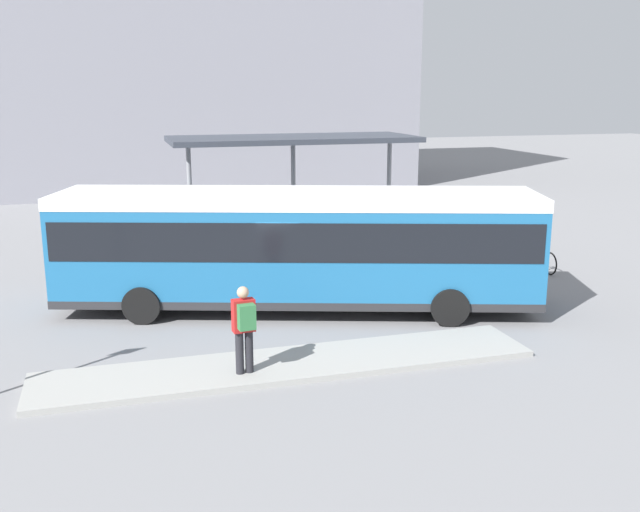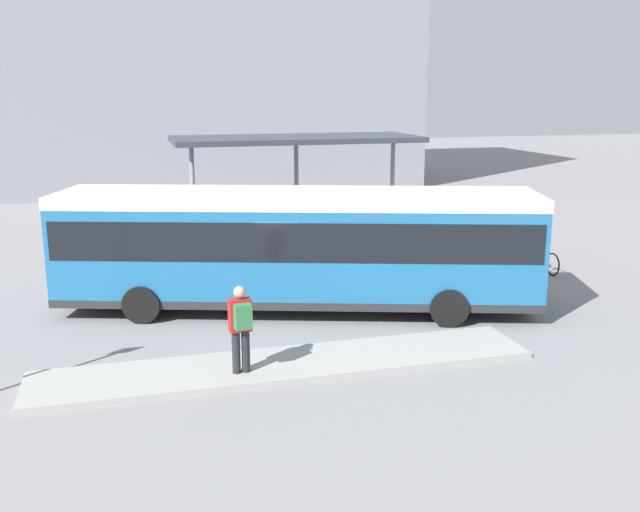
{
  "view_description": "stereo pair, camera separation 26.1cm",
  "coord_description": "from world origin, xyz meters",
  "px_view_note": "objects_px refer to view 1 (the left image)",
  "views": [
    {
      "loc": [
        -4.45,
        -16.93,
        5.51
      ],
      "look_at": [
        0.59,
        0.0,
        1.36
      ],
      "focal_mm": 40.0,
      "sensor_mm": 36.0,
      "label": 1
    },
    {
      "loc": [
        -4.2,
        -17.01,
        5.51
      ],
      "look_at": [
        0.59,
        0.0,
        1.36
      ],
      "focal_mm": 40.0,
      "sensor_mm": 36.0,
      "label": 2
    }
  ],
  "objects_px": {
    "bicycle_yellow": "(541,260)",
    "city_bus": "(298,241)",
    "pedestrian_waiting": "(244,325)",
    "bicycle_green": "(530,254)"
  },
  "relations": [
    {
      "from": "city_bus",
      "to": "bicycle_green",
      "type": "distance_m",
      "value": 8.92
    },
    {
      "from": "pedestrian_waiting",
      "to": "bicycle_green",
      "type": "distance_m",
      "value": 12.51
    },
    {
      "from": "pedestrian_waiting",
      "to": "bicycle_yellow",
      "type": "xyz_separation_m",
      "value": [
        10.39,
        5.76,
        -0.76
      ]
    },
    {
      "from": "pedestrian_waiting",
      "to": "bicycle_green",
      "type": "xyz_separation_m",
      "value": [
        10.57,
        6.65,
        -0.79
      ]
    },
    {
      "from": "city_bus",
      "to": "bicycle_yellow",
      "type": "height_order",
      "value": "city_bus"
    },
    {
      "from": "bicycle_yellow",
      "to": "city_bus",
      "type": "bearing_deg",
      "value": 102.0
    },
    {
      "from": "bicycle_green",
      "to": "city_bus",
      "type": "bearing_deg",
      "value": 113.16
    },
    {
      "from": "pedestrian_waiting",
      "to": "city_bus",
      "type": "bearing_deg",
      "value": -33.12
    },
    {
      "from": "bicycle_yellow",
      "to": "bicycle_green",
      "type": "distance_m",
      "value": 0.9
    },
    {
      "from": "city_bus",
      "to": "bicycle_yellow",
      "type": "relative_size",
      "value": 7.28
    }
  ]
}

